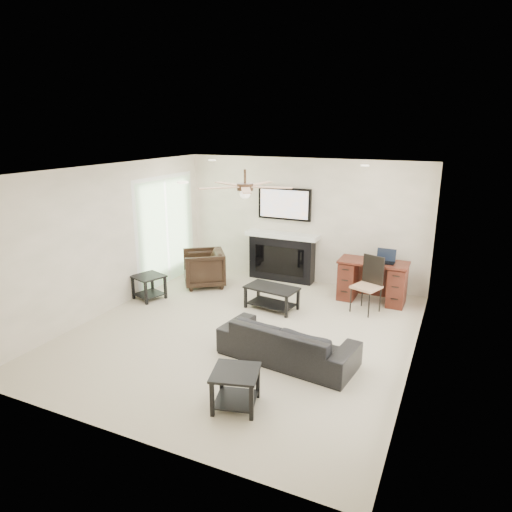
# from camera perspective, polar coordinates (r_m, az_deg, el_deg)

# --- Properties ---
(room_shell) EXTENTS (5.50, 5.54, 2.52)m
(room_shell) POSITION_cam_1_polar(r_m,az_deg,el_deg) (6.67, 0.01, 3.70)
(room_shell) COLOR #BFB39A
(room_shell) RESTS_ON ground
(sofa) EXTENTS (1.96, 0.97, 0.55)m
(sofa) POSITION_cam_1_polar(r_m,az_deg,el_deg) (6.32, 3.94, -10.65)
(sofa) COLOR black
(sofa) RESTS_ON ground
(armchair) EXTENTS (1.10, 1.09, 0.72)m
(armchair) POSITION_cam_1_polar(r_m,az_deg,el_deg) (9.15, -6.54, -1.53)
(armchair) COLOR black
(armchair) RESTS_ON ground
(coffee_table) EXTENTS (0.96, 0.62, 0.40)m
(coffee_table) POSITION_cam_1_polar(r_m,az_deg,el_deg) (8.01, 1.97, -5.25)
(coffee_table) COLOR black
(coffee_table) RESTS_ON ground
(end_table_near) EXTENTS (0.64, 0.64, 0.45)m
(end_table_near) POSITION_cam_1_polar(r_m,az_deg,el_deg) (5.40, -2.55, -16.27)
(end_table_near) COLOR black
(end_table_near) RESTS_ON ground
(end_table_left) EXTENTS (0.63, 0.63, 0.45)m
(end_table_left) POSITION_cam_1_polar(r_m,az_deg,el_deg) (8.68, -13.21, -3.81)
(end_table_left) COLOR black
(end_table_left) RESTS_ON ground
(fireplace_unit) EXTENTS (1.52, 0.34, 1.91)m
(fireplace_unit) POSITION_cam_1_polar(r_m,az_deg,el_deg) (9.29, 3.24, 2.62)
(fireplace_unit) COLOR black
(fireplace_unit) RESTS_ON ground
(desk) EXTENTS (1.22, 0.56, 0.76)m
(desk) POSITION_cam_1_polar(r_m,az_deg,el_deg) (8.55, 14.33, -3.08)
(desk) COLOR #3D190F
(desk) RESTS_ON ground
(desk_chair) EXTENTS (0.55, 0.56, 0.97)m
(desk_chair) POSITION_cam_1_polar(r_m,az_deg,el_deg) (8.01, 13.64, -3.56)
(desk_chair) COLOR black
(desk_chair) RESTS_ON ground
(laptop) EXTENTS (0.33, 0.24, 0.23)m
(laptop) POSITION_cam_1_polar(r_m,az_deg,el_deg) (8.36, 15.88, -0.08)
(laptop) COLOR black
(laptop) RESTS_ON desk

